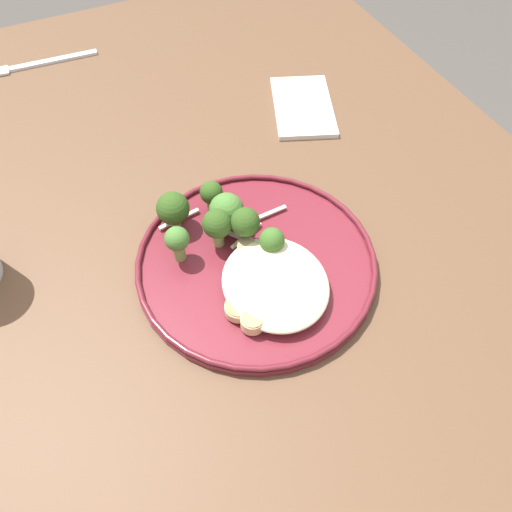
{
  "coord_description": "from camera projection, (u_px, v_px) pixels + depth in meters",
  "views": [
    {
      "loc": [
        0.34,
        -0.11,
        1.25
      ],
      "look_at": [
        -0.0,
        0.05,
        0.76
      ],
      "focal_mm": 36.19,
      "sensor_mm": 36.0,
      "label": 1
    }
  ],
  "objects": [
    {
      "name": "ground",
      "position": [
        237.0,
        459.0,
        1.21
      ],
      "size": [
        6.0,
        6.0,
        0.0
      ],
      "primitive_type": "plane",
      "color": "#47423D"
    },
    {
      "name": "wooden_dining_table",
      "position": [
        223.0,
        314.0,
        0.68
      ],
      "size": [
        1.4,
        1.0,
        0.74
      ],
      "color": "brown",
      "rests_on": "ground"
    },
    {
      "name": "dinner_plate",
      "position": [
        256.0,
        262.0,
        0.62
      ],
      "size": [
        0.29,
        0.29,
        0.02
      ],
      "color": "maroon",
      "rests_on": "wooden_dining_table"
    },
    {
      "name": "noodle_bed",
      "position": [
        275.0,
        283.0,
        0.59
      ],
      "size": [
        0.13,
        0.12,
        0.03
      ],
      "color": "beige",
      "rests_on": "dinner_plate"
    },
    {
      "name": "seared_scallop_right_edge",
      "position": [
        303.0,
        293.0,
        0.58
      ],
      "size": [
        0.03,
        0.03,
        0.02
      ],
      "color": "#E5C689",
      "rests_on": "dinner_plate"
    },
    {
      "name": "seared_scallop_on_noodles",
      "position": [
        268.0,
        275.0,
        0.6
      ],
      "size": [
        0.03,
        0.03,
        0.01
      ],
      "color": "beige",
      "rests_on": "dinner_plate"
    },
    {
      "name": "seared_scallop_rear_pale",
      "position": [
        247.0,
        247.0,
        0.62
      ],
      "size": [
        0.02,
        0.02,
        0.02
      ],
      "color": "#E5C689",
      "rests_on": "dinner_plate"
    },
    {
      "name": "seared_scallop_tilted_round",
      "position": [
        302.0,
        268.0,
        0.6
      ],
      "size": [
        0.03,
        0.03,
        0.02
      ],
      "color": "#DBB77A",
      "rests_on": "dinner_plate"
    },
    {
      "name": "seared_scallop_left_edge",
      "position": [
        253.0,
        321.0,
        0.56
      ],
      "size": [
        0.03,
        0.03,
        0.02
      ],
      "color": "#E5C689",
      "rests_on": "dinner_plate"
    },
    {
      "name": "seared_scallop_tiny_bay",
      "position": [
        239.0,
        308.0,
        0.57
      ],
      "size": [
        0.03,
        0.03,
        0.01
      ],
      "color": "#DBB77A",
      "rests_on": "dinner_plate"
    },
    {
      "name": "seared_scallop_front_small",
      "position": [
        261.0,
        256.0,
        0.61
      ],
      "size": [
        0.03,
        0.03,
        0.02
      ],
      "color": "beige",
      "rests_on": "dinner_plate"
    },
    {
      "name": "broccoli_floret_near_rim",
      "position": [
        211.0,
        194.0,
        0.66
      ],
      "size": [
        0.03,
        0.03,
        0.04
      ],
      "color": "#7A994C",
      "rests_on": "dinner_plate"
    },
    {
      "name": "broccoli_floret_beside_noodles",
      "position": [
        173.0,
        209.0,
        0.63
      ],
      "size": [
        0.04,
        0.04,
        0.05
      ],
      "color": "#7A994C",
      "rests_on": "dinner_plate"
    },
    {
      "name": "broccoli_floret_center_pile",
      "position": [
        271.0,
        240.0,
        0.61
      ],
      "size": [
        0.03,
        0.03,
        0.05
      ],
      "color": "#7A994C",
      "rests_on": "dinner_plate"
    },
    {
      "name": "broccoli_floret_right_tilted",
      "position": [
        245.0,
        223.0,
        0.61
      ],
      "size": [
        0.04,
        0.04,
        0.06
      ],
      "color": "#89A356",
      "rests_on": "dinner_plate"
    },
    {
      "name": "broccoli_floret_front_edge",
      "position": [
        177.0,
        241.0,
        0.6
      ],
      "size": [
        0.03,
        0.03,
        0.05
      ],
      "color": "#7A994C",
      "rests_on": "dinner_plate"
    },
    {
      "name": "broccoli_floret_small_sprig",
      "position": [
        227.0,
        211.0,
        0.63
      ],
      "size": [
        0.04,
        0.04,
        0.05
      ],
      "color": "#7A994C",
      "rests_on": "dinner_plate"
    },
    {
      "name": "broccoli_floret_tall_stalk",
      "position": [
        217.0,
        225.0,
        0.61
      ],
      "size": [
        0.04,
        0.04,
        0.06
      ],
      "color": "#89A356",
      "rests_on": "dinner_plate"
    },
    {
      "name": "onion_sliver_short_strip",
      "position": [
        246.0,
        235.0,
        0.64
      ],
      "size": [
        0.03,
        0.05,
        0.0
      ],
      "primitive_type": "cube",
      "rotation": [
        0.0,
        0.0,
        5.14
      ],
      "color": "silver",
      "rests_on": "dinner_plate"
    },
    {
      "name": "onion_sliver_curled_piece",
      "position": [
        231.0,
        234.0,
        0.64
      ],
      "size": [
        0.03,
        0.03,
        0.0
      ],
      "primitive_type": "cube",
      "rotation": [
        0.0,
        0.0,
        3.82
      ],
      "color": "silver",
      "rests_on": "dinner_plate"
    },
    {
      "name": "onion_sliver_long_sliver",
      "position": [
        179.0,
        219.0,
        0.66
      ],
      "size": [
        0.01,
        0.06,
        0.0
      ],
      "primitive_type": "cube",
      "rotation": [
        0.0,
        0.0,
        1.74
      ],
      "color": "silver",
      "rests_on": "dinner_plate"
    },
    {
      "name": "onion_sliver_pale_crescent",
      "position": [
        267.0,
        214.0,
        0.66
      ],
      "size": [
        0.01,
        0.06,
        0.0
      ],
      "primitive_type": "cube",
      "rotation": [
        0.0,
        0.0,
        1.64
      ],
      "color": "silver",
      "rests_on": "dinner_plate"
    },
    {
      "name": "dinner_fork",
      "position": [
        38.0,
        64.0,
        0.89
      ],
      "size": [
        0.03,
        0.19,
        0.0
      ],
      "color": "silver",
      "rests_on": "wooden_dining_table"
    },
    {
      "name": "folded_napkin",
      "position": [
        303.0,
        106.0,
        0.81
      ],
      "size": [
        0.17,
        0.14,
        0.01
      ],
      "primitive_type": "cube",
      "rotation": [
        0.0,
        0.0,
        -0.37
      ],
      "color": "silver",
      "rests_on": "wooden_dining_table"
    }
  ]
}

